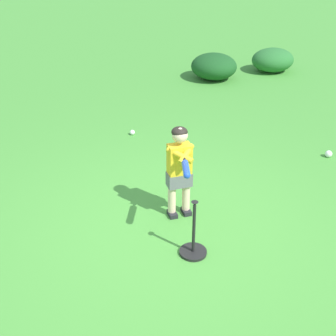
% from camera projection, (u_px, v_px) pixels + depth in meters
% --- Properties ---
extents(ground_plane, '(40.00, 40.00, 0.00)m').
position_uv_depth(ground_plane, '(173.00, 226.00, 4.85)').
color(ground_plane, '#479338').
extents(child_batter, '(0.41, 0.74, 1.08)m').
position_uv_depth(child_batter, '(180.00, 165.00, 4.73)').
color(child_batter, '#232328').
rests_on(child_batter, ground).
extents(play_ball_near_batter, '(0.10, 0.10, 0.10)m').
position_uv_depth(play_ball_near_batter, '(329.00, 154.00, 6.29)').
color(play_ball_near_batter, white).
rests_on(play_ball_near_batter, ground).
extents(play_ball_by_bucket, '(0.08, 0.08, 0.08)m').
position_uv_depth(play_ball_by_bucket, '(132.00, 132.00, 6.98)').
color(play_ball_by_bucket, white).
rests_on(play_ball_by_bucket, ground).
extents(batting_tee, '(0.28, 0.28, 0.62)m').
position_uv_depth(batting_tee, '(193.00, 245.00, 4.40)').
color(batting_tee, black).
rests_on(batting_tee, ground).
extents(shrub_left_background, '(0.98, 1.00, 0.55)m').
position_uv_depth(shrub_left_background, '(214.00, 66.00, 9.45)').
color(shrub_left_background, '#194C1E').
rests_on(shrub_left_background, ground).
extents(shrub_right_background, '(0.98, 0.84, 0.53)m').
position_uv_depth(shrub_right_background, '(273.00, 60.00, 9.95)').
color(shrub_right_background, '#286B2D').
rests_on(shrub_right_background, ground).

